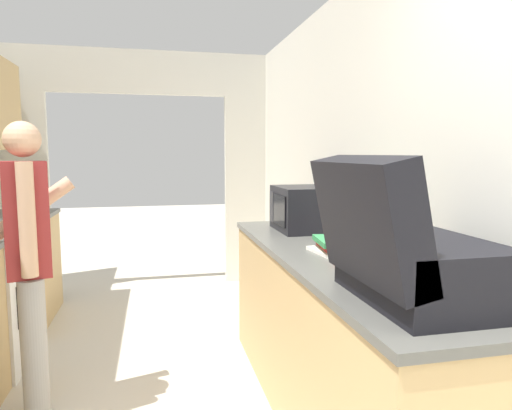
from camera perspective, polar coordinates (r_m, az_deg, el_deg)
wall_right at (r=2.58m, az=16.38°, el=1.97°), size 0.06×6.61×2.50m
wall_far_with_doorway at (r=4.98m, az=-14.30°, el=6.45°), size 3.11×0.06×2.50m
counter_right at (r=2.57m, az=9.69°, el=-15.99°), size 0.62×2.34×0.92m
person at (r=2.69m, az=-26.48°, el=-6.73°), size 0.52×0.43×1.60m
suitcase at (r=1.68m, az=17.87°, el=-5.62°), size 0.53×0.61×0.51m
microwave at (r=3.10m, az=6.26°, el=-0.43°), size 0.40×0.45×0.30m
book_stack at (r=2.43m, az=10.32°, el=-5.03°), size 0.27×0.32×0.08m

